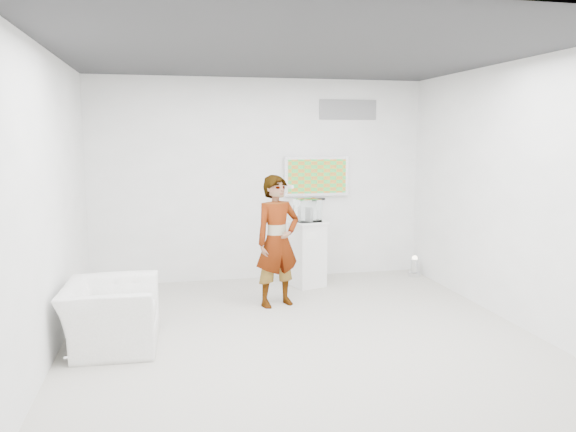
% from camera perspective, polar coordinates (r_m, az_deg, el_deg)
% --- Properties ---
extents(room, '(5.01, 5.01, 3.00)m').
position_cam_1_polar(room, '(5.99, 1.16, 1.86)').
color(room, '#B0ADA1').
rests_on(room, ground).
extents(tv, '(1.00, 0.08, 0.60)m').
position_cam_1_polar(tv, '(8.56, 2.91, 4.07)').
color(tv, silver).
rests_on(tv, room).
extents(logo_decal, '(0.90, 0.02, 0.30)m').
position_cam_1_polar(logo_decal, '(8.73, 6.12, 10.68)').
color(logo_decal, slate).
rests_on(logo_decal, room).
extents(person, '(0.71, 0.58, 1.67)m').
position_cam_1_polar(person, '(7.11, -1.09, -2.56)').
color(person, white).
rests_on(person, room).
extents(armchair, '(0.95, 1.07, 0.67)m').
position_cam_1_polar(armchair, '(6.10, -17.53, -9.58)').
color(armchair, white).
rests_on(armchair, room).
extents(pedestal, '(0.57, 0.57, 0.95)m').
position_cam_1_polar(pedestal, '(8.10, 1.98, -3.85)').
color(pedestal, white).
rests_on(pedestal, room).
extents(floor_uplight, '(0.23, 0.23, 0.31)m').
position_cam_1_polar(floor_uplight, '(8.94, 12.73, -5.02)').
color(floor_uplight, silver).
rests_on(floor_uplight, room).
extents(vitrine, '(0.36, 0.36, 0.32)m').
position_cam_1_polar(vitrine, '(8.00, 2.00, 0.59)').
color(vitrine, white).
rests_on(vitrine, pedestal).
extents(console, '(0.11, 0.15, 0.20)m').
position_cam_1_polar(console, '(8.00, 2.00, 0.18)').
color(console, white).
rests_on(console, pedestal).
extents(wii_remote, '(0.13, 0.15, 0.04)m').
position_cam_1_polar(wii_remote, '(7.27, 0.01, 3.00)').
color(wii_remote, white).
rests_on(wii_remote, person).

